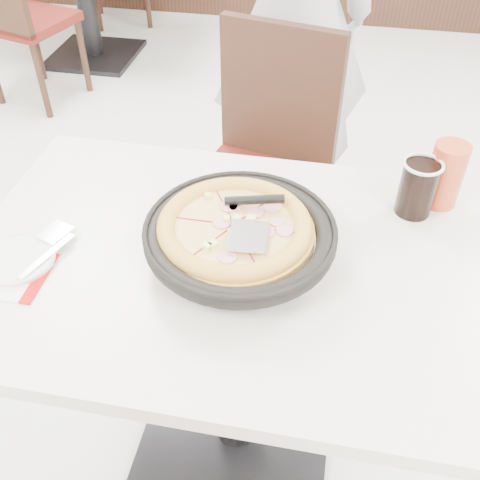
% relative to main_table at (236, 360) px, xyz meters
% --- Properties ---
extents(floor, '(7.00, 7.00, 0.00)m').
position_rel_main_table_xyz_m(floor, '(0.28, -0.02, -0.38)').
color(floor, '#B6B6B1').
rests_on(floor, ground).
extents(main_table, '(1.29, 0.94, 0.75)m').
position_rel_main_table_xyz_m(main_table, '(0.00, 0.00, 0.00)').
color(main_table, silver).
rests_on(main_table, floor).
extents(chair_far, '(0.51, 0.51, 0.95)m').
position_rel_main_table_xyz_m(chair_far, '(-0.06, 0.66, 0.10)').
color(chair_far, black).
rests_on(chair_far, floor).
extents(trivet, '(0.14, 0.14, 0.04)m').
position_rel_main_table_xyz_m(trivet, '(0.03, 0.02, 0.39)').
color(trivet, black).
rests_on(trivet, main_table).
extents(pizza_pan, '(0.35, 0.35, 0.01)m').
position_rel_main_table_xyz_m(pizza_pan, '(0.01, 0.00, 0.42)').
color(pizza_pan, black).
rests_on(pizza_pan, trivet).
extents(pizza, '(0.38, 0.38, 0.02)m').
position_rel_main_table_xyz_m(pizza, '(-0.00, 0.01, 0.44)').
color(pizza, gold).
rests_on(pizza, pizza_pan).
extents(pizza_server, '(0.08, 0.10, 0.00)m').
position_rel_main_table_xyz_m(pizza_server, '(0.03, -0.03, 0.47)').
color(pizza_server, silver).
rests_on(pizza_server, pizza).
extents(napkin, '(0.15, 0.15, 0.00)m').
position_rel_main_table_xyz_m(napkin, '(-0.46, -0.14, 0.38)').
color(napkin, white).
rests_on(napkin, main_table).
extents(side_plate, '(0.18, 0.18, 0.01)m').
position_rel_main_table_xyz_m(side_plate, '(-0.46, -0.11, 0.38)').
color(side_plate, silver).
rests_on(side_plate, napkin).
extents(fork, '(0.07, 0.16, 0.00)m').
position_rel_main_table_xyz_m(fork, '(-0.39, -0.09, 0.39)').
color(fork, silver).
rests_on(fork, side_plate).
extents(cola_glass, '(0.09, 0.09, 0.13)m').
position_rel_main_table_xyz_m(cola_glass, '(0.39, 0.24, 0.44)').
color(cola_glass, black).
rests_on(cola_glass, main_table).
extents(red_cup, '(0.09, 0.09, 0.16)m').
position_rel_main_table_xyz_m(red_cup, '(0.45, 0.29, 0.45)').
color(red_cup, '#BB4121').
rests_on(red_cup, main_table).
extents(diner_person, '(0.72, 0.59, 1.71)m').
position_rel_main_table_xyz_m(diner_person, '(-0.01, 1.14, 0.48)').
color(diner_person, '#A6A7AB').
rests_on(diner_person, floor).
extents(bg_table_left, '(1.27, 0.91, 0.75)m').
position_rel_main_table_xyz_m(bg_table_left, '(-1.48, 2.54, 0.00)').
color(bg_table_left, silver).
rests_on(bg_table_left, floor).
extents(bg_chair_left_near, '(0.52, 0.52, 0.95)m').
position_rel_main_table_xyz_m(bg_chair_left_near, '(-1.54, 1.94, 0.10)').
color(bg_chair_left_near, black).
rests_on(bg_chair_left_near, floor).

